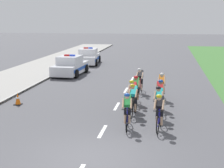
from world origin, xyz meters
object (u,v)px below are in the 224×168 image
at_px(cyclist_second, 159,111).
at_px(cyclist_third, 133,99).
at_px(cyclist_fourth, 159,101).
at_px(cyclist_ninth, 140,80).
at_px(cyclist_fifth, 133,94).
at_px(cyclist_lead, 127,110).
at_px(traffic_cone_mid, 18,99).
at_px(cyclist_seventh, 136,89).
at_px(cyclist_eighth, 162,86).
at_px(police_car_nearest, 70,66).
at_px(police_car_second, 88,57).
at_px(cyclist_sixth, 160,94).

bearing_deg(cyclist_second, cyclist_third, 122.49).
bearing_deg(cyclist_fourth, cyclist_ninth, 103.40).
bearing_deg(cyclist_ninth, cyclist_fifth, -90.86).
relative_size(cyclist_lead, cyclist_third, 1.00).
bearing_deg(traffic_cone_mid, cyclist_fifth, -1.26).
xyz_separation_m(cyclist_seventh, cyclist_eighth, (1.29, 1.11, 0.00)).
xyz_separation_m(cyclist_lead, cyclist_second, (1.29, -0.02, 0.00)).
distance_m(cyclist_seventh, police_car_nearest, 10.19).
bearing_deg(cyclist_eighth, police_car_second, 117.65).
bearing_deg(police_car_nearest, cyclist_sixth, -52.65).
bearing_deg(cyclist_fifth, cyclist_third, -82.50).
bearing_deg(cyclist_seventh, cyclist_fourth, -64.33).
xyz_separation_m(cyclist_fourth, cyclist_sixth, (0.01, 1.64, 0.00)).
relative_size(cyclist_lead, police_car_second, 0.38).
height_order(cyclist_second, cyclist_sixth, same).
height_order(cyclist_lead, cyclist_fifth, same).
bearing_deg(cyclist_lead, cyclist_sixth, 69.04).
xyz_separation_m(cyclist_third, cyclist_fourth, (1.16, -0.31, 0.00)).
relative_size(cyclist_eighth, traffic_cone_mid, 2.69).
xyz_separation_m(cyclist_second, cyclist_third, (-1.22, 1.92, 0.00)).
bearing_deg(cyclist_third, police_car_second, 109.21).
distance_m(cyclist_second, cyclist_seventh, 4.38).
distance_m(cyclist_eighth, traffic_cone_mid, 7.64).
relative_size(cyclist_fifth, police_car_second, 0.38).
relative_size(cyclist_seventh, police_car_second, 0.38).
height_order(cyclist_lead, cyclist_fourth, same).
height_order(cyclist_fourth, cyclist_seventh, same).
xyz_separation_m(cyclist_fifth, cyclist_sixth, (1.30, 0.37, 0.00)).
relative_size(cyclist_sixth, cyclist_eighth, 1.00).
bearing_deg(cyclist_seventh, cyclist_fifth, -92.19).
xyz_separation_m(cyclist_fourth, cyclist_eighth, (0.05, 3.68, 0.00)).
height_order(cyclist_fifth, cyclist_seventh, same).
bearing_deg(cyclist_fifth, cyclist_lead, -88.81).
xyz_separation_m(cyclist_second, cyclist_ninth, (-1.29, 6.77, 0.00)).
height_order(cyclist_third, cyclist_sixth, same).
height_order(cyclist_third, cyclist_fifth, same).
height_order(cyclist_seventh, cyclist_ninth, same).
bearing_deg(cyclist_eighth, cyclist_third, -109.74).
distance_m(cyclist_fourth, traffic_cone_mid, 7.37).
bearing_deg(cyclist_lead, cyclist_third, 87.96).
distance_m(cyclist_lead, cyclist_third, 1.90).
xyz_separation_m(cyclist_fourth, police_car_second, (-7.07, 17.28, -0.11)).
xyz_separation_m(cyclist_fifth, police_car_nearest, (-5.79, 9.65, -0.11)).
distance_m(cyclist_sixth, cyclist_ninth, 3.73).
relative_size(cyclist_sixth, police_car_second, 0.38).
xyz_separation_m(cyclist_second, cyclist_fourth, (-0.06, 1.61, 0.00)).
bearing_deg(cyclist_sixth, police_car_nearest, 127.35).
relative_size(cyclist_third, traffic_cone_mid, 2.69).
bearing_deg(police_car_second, cyclist_fourth, -67.73).
distance_m(cyclist_sixth, cyclist_eighth, 2.04).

